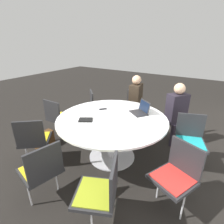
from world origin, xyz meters
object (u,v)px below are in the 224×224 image
object	(u,v)px
chair_8	(190,137)
chair_6	(101,189)
chair_1	(136,102)
chair_0	(183,116)
chair_7	(177,172)
chair_4	(34,138)
person_1	(136,98)
spiral_notebook	(86,120)
chair_2	(98,106)
handbag	(44,139)
cell_phone	(103,109)
person_0	(177,110)
chair_3	(58,116)
chair_5	(42,168)
laptop	(141,110)

from	to	relation	value
chair_8	chair_6	bearing A→B (deg)	50.66
chair_1	chair_6	xyz separation A→B (m)	(2.61, 0.86, 0.00)
chair_0	chair_1	bearing A→B (deg)	-65.15
chair_1	chair_7	xyz separation A→B (m)	(1.94, 1.45, 0.00)
chair_4	person_1	bearing A→B (deg)	31.00
chair_6	spiral_notebook	distance (m)	1.20
chair_4	chair_0	bearing A→B (deg)	10.29
chair_2	handbag	distance (m)	1.35
chair_2	chair_4	world-z (taller)	same
chair_0	person_1	world-z (taller)	person_1
spiral_notebook	chair_1	bearing A→B (deg)	179.78
chair_4	spiral_notebook	bearing A→B (deg)	1.49
chair_6	handbag	distance (m)	2.01
cell_phone	handbag	xyz separation A→B (m)	(0.64, -0.95, -0.62)
chair_7	person_0	xyz separation A→B (m)	(-1.46, -0.38, 0.19)
chair_1	chair_8	world-z (taller)	same
chair_8	person_0	world-z (taller)	person_0
chair_7	chair_8	xyz separation A→B (m)	(-0.90, -0.02, 0.00)
chair_3	cell_phone	world-z (taller)	chair_3
chair_7	person_1	distance (m)	2.18
chair_8	chair_5	bearing A→B (deg)	31.95
person_1	spiral_notebook	world-z (taller)	person_1
chair_2	spiral_notebook	size ratio (longest dim) A/B	3.35
chair_3	chair_5	size ratio (longest dim) A/B	1.00
chair_7	handbag	world-z (taller)	chair_7
chair_0	chair_6	size ratio (longest dim) A/B	1.00
handbag	person_0	bearing A→B (deg)	125.17
chair_1	chair_6	bearing A→B (deg)	10.01
person_1	spiral_notebook	xyz separation A→B (m)	(1.59, -0.12, 0.06)
chair_1	chair_2	bearing A→B (deg)	-51.09
chair_5	person_0	xyz separation A→B (m)	(-2.25, 0.99, 0.19)
chair_3	chair_8	size ratio (longest dim) A/B	1.00
chair_8	person_1	size ratio (longest dim) A/B	0.71
chair_0	person_0	xyz separation A→B (m)	(0.24, -0.08, 0.19)
chair_5	person_1	distance (m)	2.51
cell_phone	chair_2	bearing A→B (deg)	-135.82
chair_0	person_0	bearing A→B (deg)	19.05
chair_0	laptop	world-z (taller)	laptop
chair_3	laptop	bearing A→B (deg)	17.74
chair_1	chair_5	size ratio (longest dim) A/B	1.00
spiral_notebook	laptop	bearing A→B (deg)	140.35
chair_7	cell_phone	bearing A→B (deg)	-0.09
chair_3	chair_5	distance (m)	1.54
chair_4	chair_6	distance (m)	1.50
chair_7	handbag	size ratio (longest dim) A/B	2.40
chair_6	laptop	bearing A→B (deg)	-14.84
chair_7	person_0	distance (m)	1.52
laptop	chair_5	bearing A→B (deg)	-71.33
chair_8	handbag	size ratio (longest dim) A/B	2.40
chair_7	person_0	world-z (taller)	person_0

